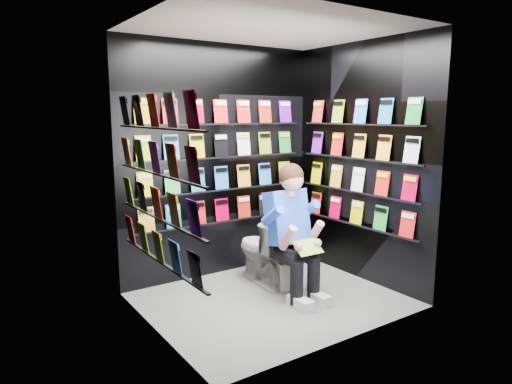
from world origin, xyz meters
TOP-DOWN VIEW (x-y plane):
  - floor at (0.00, 0.00)m, footprint 2.40×2.40m
  - ceiling at (0.00, 0.00)m, footprint 2.40×2.40m
  - wall_back at (0.00, 1.00)m, footprint 2.40×0.04m
  - wall_front at (0.00, -1.00)m, footprint 2.40×0.04m
  - wall_left at (-1.20, 0.00)m, footprint 0.04×2.00m
  - wall_right at (1.20, 0.00)m, footprint 0.04×2.00m
  - comics_back at (0.00, 0.97)m, footprint 2.10×0.06m
  - comics_left at (-1.17, 0.00)m, footprint 0.06×1.70m
  - comics_right at (1.17, 0.00)m, footprint 0.06×1.70m
  - toilet at (0.22, 0.44)m, footprint 0.45×0.76m
  - longbox at (0.33, 0.26)m, footprint 0.26×0.39m
  - longbox_lid at (0.33, 0.26)m, footprint 0.28×0.41m
  - reader at (0.22, 0.06)m, footprint 0.58×0.83m
  - held_comic at (0.22, -0.29)m, footprint 0.28×0.17m

SIDE VIEW (x-z plane):
  - floor at x=0.00m, z-range 0.00..0.00m
  - longbox at x=0.33m, z-range 0.00..0.27m
  - longbox_lid at x=0.33m, z-range 0.27..0.29m
  - toilet at x=0.22m, z-range 0.00..0.73m
  - held_comic at x=0.22m, z-range 0.52..0.64m
  - reader at x=0.22m, z-range 0.05..1.54m
  - wall_back at x=0.00m, z-range 0.00..2.60m
  - wall_front at x=0.00m, z-range 0.00..2.60m
  - wall_left at x=-1.20m, z-range 0.00..2.60m
  - wall_right at x=1.20m, z-range 0.00..2.60m
  - comics_back at x=0.00m, z-range 0.62..1.99m
  - comics_left at x=-1.17m, z-range 0.62..1.99m
  - comics_right at x=1.17m, z-range 0.62..1.99m
  - ceiling at x=0.00m, z-range 2.60..2.60m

